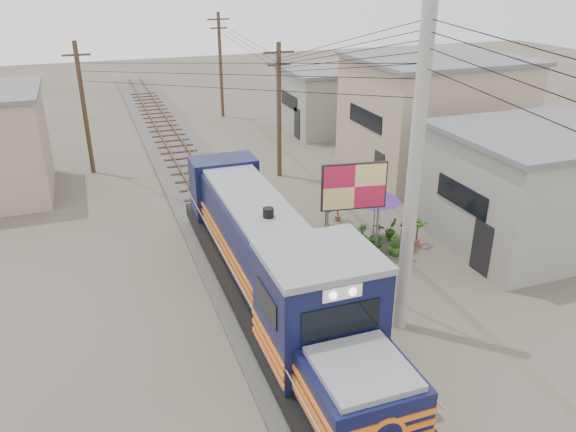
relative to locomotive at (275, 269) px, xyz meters
name	(u,v)px	position (x,y,z in m)	size (l,w,h in m)	color
ground	(290,339)	(0.00, -1.43, -1.70)	(120.00, 120.00, 0.00)	#473F35
ballast	(215,213)	(0.00, 8.57, -1.62)	(3.60, 70.00, 0.16)	#595651
track	(215,209)	(0.00, 8.57, -1.44)	(1.15, 70.00, 0.12)	#51331E
locomotive	(275,269)	(0.00, 0.00, 0.00)	(2.87, 15.60, 3.87)	black
utility_pole_main	(414,176)	(3.50, -1.93, 3.30)	(0.40, 0.40, 10.00)	#9E9B93
wooden_pole_mid	(279,109)	(4.50, 12.57, 1.98)	(1.60, 0.24, 7.00)	#4C3826
wooden_pole_far	(221,63)	(4.80, 26.57, 2.24)	(1.60, 0.24, 7.50)	#4C3826
wooden_pole_left	(84,106)	(-5.00, 16.57, 1.98)	(1.60, 0.24, 7.00)	#4C3826
power_lines	(210,48)	(-0.14, 7.07, 5.87)	(9.65, 19.00, 3.30)	black
shophouse_front	(536,187)	(11.50, 1.57, 0.66)	(7.35, 6.30, 4.70)	gray
shophouse_mid	(432,115)	(12.50, 10.57, 1.41)	(8.40, 7.35, 6.20)	gray
shophouse_back	(330,99)	(11.00, 20.57, 0.41)	(6.30, 6.30, 4.20)	gray
billboard	(354,189)	(4.04, 2.75, 1.16)	(2.49, 0.51, 3.86)	#99999E
market_umbrella	(376,195)	(5.50, 3.67, 0.37)	(2.55, 2.55, 2.35)	black
vendor	(405,229)	(6.44, 2.85, -0.91)	(0.57, 0.38, 1.57)	black
plant_nursery	(370,240)	(4.96, 2.95, -1.21)	(3.22, 2.17, 1.09)	#2C5B1A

